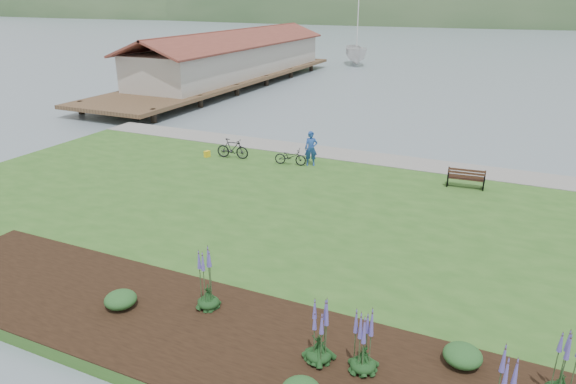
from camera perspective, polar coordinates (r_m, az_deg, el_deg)
name	(u,v)px	position (r m, az deg, el deg)	size (l,w,h in m)	color
ground	(313,208)	(22.32, 2.76, -1.80)	(600.00, 600.00, 0.00)	slate
lawn	(294,221)	(20.55, 0.66, -3.26)	(34.00, 20.00, 0.40)	#2E5C20
shoreline_path	(360,157)	(28.32, 8.06, 3.92)	(34.00, 2.20, 0.03)	gray
garden_bed	(276,352)	(13.26, -1.36, -17.36)	(24.00, 4.40, 0.04)	black
pier_pavilion	(234,58)	(54.53, -6.07, 14.60)	(8.00, 36.00, 5.40)	#4C3826
park_bench	(466,178)	(24.68, 19.17, 1.52)	(1.66, 0.78, 1.00)	black
person	(311,146)	(26.36, 2.58, 5.17)	(0.77, 0.53, 2.11)	#214698
bicycle_a	(290,157)	(26.60, 0.27, 3.95)	(1.67, 0.58, 0.87)	black
bicycle_b	(233,149)	(27.83, -6.18, 4.82)	(1.79, 0.52, 1.08)	black
sailboat	(356,65)	(70.58, 7.54, 13.83)	(11.36, 11.56, 29.94)	silver
pannier	(207,154)	(28.33, -8.98, 4.20)	(0.20, 0.32, 0.34)	yellow
echium_0	(319,333)	(12.53, 3.50, -15.37)	(0.62, 0.62, 1.85)	black
echium_1	(364,343)	(12.36, 8.48, -16.23)	(0.62, 0.62, 1.85)	black
echium_3	(565,365)	(12.90, 28.39, -16.53)	(0.62, 0.62, 2.17)	black
echium_4	(207,279)	(14.48, -8.99, -9.49)	(0.62, 0.62, 2.25)	black
shrub_0	(121,300)	(15.44, -18.11, -11.29)	(0.90, 0.90, 0.45)	#1E4C21
shrub_2	(463,356)	(13.41, 18.84, -16.82)	(0.92, 0.92, 0.46)	#1E4C21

